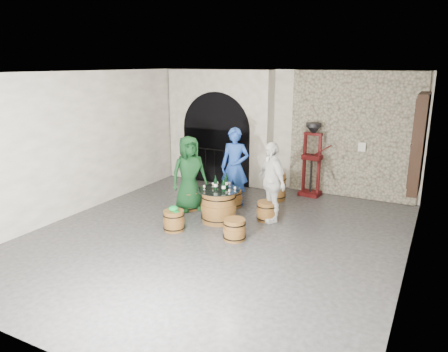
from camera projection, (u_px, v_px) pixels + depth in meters
The scene contains 31 objects.
ground at pixel (215, 237), 8.48m from camera, with size 8.00×8.00×0.00m, color #2B2B2D.
wall_back at pixel (286, 130), 11.49m from camera, with size 8.00×8.00×0.00m, color white.
wall_front at pixel (39, 230), 4.65m from camera, with size 8.00×8.00×0.00m, color white.
wall_left at pixel (80, 143), 9.64m from camera, with size 8.00×8.00×0.00m, color white.
wall_right at pixel (415, 182), 6.50m from camera, with size 8.00×8.00×0.00m, color white.
ceiling at pixel (214, 72), 7.66m from camera, with size 8.00×8.00×0.00m, color beige.
stone_facing_panel at pixel (353, 136), 10.63m from camera, with size 3.20×0.12×3.18m, color tan.
arched_opening at pixel (220, 127), 12.12m from camera, with size 3.10×0.60×3.19m.
shuttered_window at pixel (419, 143), 8.56m from camera, with size 0.23×1.10×2.00m.
barrel_table at pixel (219, 206), 9.23m from camera, with size 0.94×0.94×0.73m.
barrel_stool_left at pixel (190, 201), 10.03m from camera, with size 0.46×0.46×0.43m.
barrel_stool_far at pixel (233, 198), 10.24m from camera, with size 0.46×0.46×0.43m.
barrel_stool_right at pixel (267, 211), 9.31m from camera, with size 0.46×0.46×0.43m.
barrel_stool_near_right at pixel (235, 230), 8.29m from camera, with size 0.46×0.46×0.43m.
barrel_stool_near_left at pixel (174, 221), 8.76m from camera, with size 0.46×0.46×0.43m.
green_cap at pixel (174, 209), 8.69m from camera, with size 0.25×0.20×0.11m.
person_green at pixel (189, 173), 9.85m from camera, with size 0.86×0.56×1.76m, color #0F3819.
person_blue at pixel (235, 167), 10.15m from camera, with size 0.69×0.45×1.90m, color #1B3E95.
person_white at pixel (271, 182), 9.14m from camera, with size 1.03×0.43×1.76m, color white.
wine_bottle_left at pixel (216, 184), 9.08m from camera, with size 0.08×0.08×0.32m.
wine_bottle_center at pixel (224, 186), 8.95m from camera, with size 0.08×0.08×0.32m.
wine_bottle_right at pixel (226, 182), 9.23m from camera, with size 0.08×0.08×0.32m.
tasting_glass_a at pixel (204, 187), 9.10m from camera, with size 0.05×0.05×0.10m, color #AD6821, non-canonical shape.
tasting_glass_b at pixel (235, 189), 8.99m from camera, with size 0.05×0.05×0.10m, color #AD6821, non-canonical shape.
tasting_glass_c at pixel (217, 184), 9.38m from camera, with size 0.05×0.05×0.10m, color #AD6821, non-canonical shape.
tasting_glass_d at pixel (230, 184), 9.35m from camera, with size 0.05×0.05×0.10m, color #AD6821, non-canonical shape.
tasting_glass_e at pixel (229, 192), 8.80m from camera, with size 0.05×0.05×0.10m, color #AD6821, non-canonical shape.
tasting_glass_f at pixel (213, 185), 9.31m from camera, with size 0.05×0.05×0.10m, color #AD6821, non-canonical shape.
side_barrel at pixel (276, 187), 10.69m from camera, with size 0.52×0.52×0.69m.
corking_press at pixel (312, 154), 10.86m from camera, with size 0.79×0.47×1.90m.
control_box at pixel (362, 147), 10.52m from camera, with size 0.18×0.10×0.22m, color silver.
Camera 1 is at (3.81, -6.90, 3.37)m, focal length 34.00 mm.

